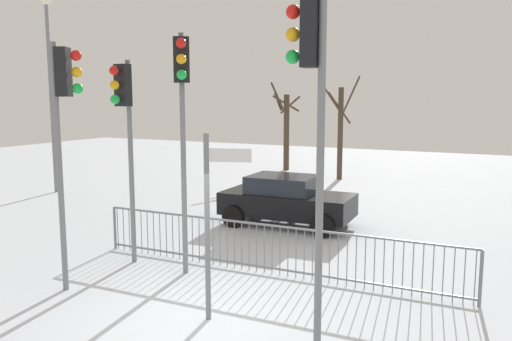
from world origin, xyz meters
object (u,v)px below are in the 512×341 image
object	(u,v)px
traffic_light_rear_right	(182,101)
direction_sign_post	(211,218)
street_lamp	(50,76)
traffic_light_rear_left	(64,111)
traffic_light_mid_left	(125,116)
bare_tree_right	(340,129)
traffic_light_mid_right	(312,96)
car_black_trailing	(286,200)
bare_tree_left	(286,128)

from	to	relation	value
traffic_light_rear_right	direction_sign_post	size ratio (longest dim) A/B	1.59
street_lamp	traffic_light_rear_left	bearing A→B (deg)	-40.75
traffic_light_mid_left	bare_tree_right	xyz separation A→B (m)	(0.60, 13.78, -1.03)
direction_sign_post	traffic_light_rear_left	bearing A→B (deg)	163.59
traffic_light_mid_left	street_lamp	bearing A→B (deg)	-30.55
traffic_light_rear_left	bare_tree_right	xyz separation A→B (m)	(0.54, 15.53, -1.18)
direction_sign_post	traffic_light_mid_left	bearing A→B (deg)	134.83
traffic_light_mid_right	car_black_trailing	distance (m)	8.20
car_black_trailing	street_lamp	bearing A→B (deg)	173.24
direction_sign_post	bare_tree_right	bearing A→B (deg)	82.17
traffic_light_rear_right	car_black_trailing	xyz separation A→B (m)	(0.21, 4.90, -2.90)
traffic_light_mid_right	traffic_light_mid_left	xyz separation A→B (m)	(-5.08, 2.06, -0.42)
traffic_light_rear_left	bare_tree_left	distance (m)	17.54
car_black_trailing	traffic_light_rear_left	bearing A→B (deg)	-106.73
car_black_trailing	street_lamp	size ratio (longest dim) A/B	0.51
traffic_light_rear_left	direction_sign_post	world-z (taller)	traffic_light_rear_left
traffic_light_mid_right	bare_tree_left	size ratio (longest dim) A/B	1.13
traffic_light_mid_left	traffic_light_rear_right	bearing A→B (deg)	-179.41
street_lamp	bare_tree_left	size ratio (longest dim) A/B	1.67
traffic_light_rear_left	direction_sign_post	size ratio (longest dim) A/B	1.50
traffic_light_mid_right	car_black_trailing	world-z (taller)	traffic_light_mid_right
traffic_light_rear_left	direction_sign_post	xyz separation A→B (m)	(3.15, 0.05, -1.71)
traffic_light_rear_left	traffic_light_mid_left	bearing A→B (deg)	155.02
traffic_light_mid_left	traffic_light_rear_left	world-z (taller)	traffic_light_rear_left
traffic_light_rear_right	direction_sign_post	distance (m)	2.99
direction_sign_post	car_black_trailing	world-z (taller)	direction_sign_post
traffic_light_rear_left	bare_tree_left	size ratio (longest dim) A/B	1.05
traffic_light_rear_left	traffic_light_rear_right	world-z (taller)	traffic_light_rear_right
traffic_light_mid_right	bare_tree_left	xyz separation A→B (m)	(-7.92, 17.56, -1.55)
traffic_light_mid_right	bare_tree_right	xyz separation A→B (m)	(-4.48, 15.84, -1.45)
direction_sign_post	bare_tree_left	distance (m)	18.23
traffic_light_rear_right	car_black_trailing	bearing A→B (deg)	-127.13
traffic_light_rear_left	car_black_trailing	size ratio (longest dim) A/B	1.23
traffic_light_rear_right	street_lamp	bearing A→B (deg)	-64.24
traffic_light_mid_right	traffic_light_rear_left	xyz separation A→B (m)	(-5.02, 0.31, -0.27)
street_lamp	traffic_light_mid_right	bearing A→B (deg)	-29.56
traffic_light_mid_right	direction_sign_post	size ratio (longest dim) A/B	1.63
traffic_light_mid_left	traffic_light_rear_right	world-z (taller)	traffic_light_rear_right
traffic_light_mid_right	traffic_light_mid_left	distance (m)	5.50
bare_tree_left	traffic_light_mid_left	bearing A→B (deg)	-79.64
traffic_light_mid_right	traffic_light_rear_right	distance (m)	4.04
car_black_trailing	bare_tree_left	distance (m)	11.71
traffic_light_rear_right	bare_tree_left	xyz separation A→B (m)	(-4.40, 15.57, -1.47)
bare_tree_right	car_black_trailing	bearing A→B (deg)	-82.55
bare_tree_left	traffic_light_mid_right	bearing A→B (deg)	-65.73
car_black_trailing	bare_tree_left	xyz separation A→B (m)	(-4.61, 10.67, 1.43)
traffic_light_mid_right	bare_tree_left	bearing A→B (deg)	18.92
traffic_light_mid_left	direction_sign_post	world-z (taller)	traffic_light_mid_left
traffic_light_mid_right	bare_tree_right	size ratio (longest dim) A/B	1.09
traffic_light_rear_left	traffic_light_rear_right	distance (m)	2.26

